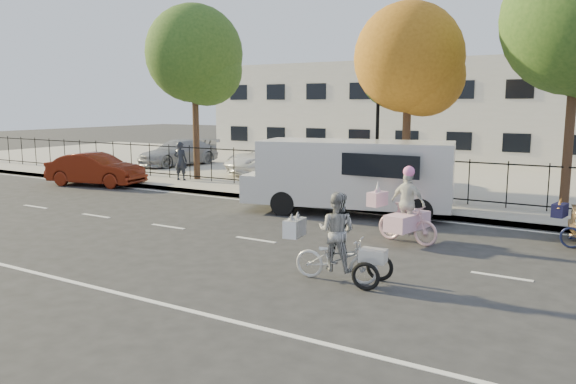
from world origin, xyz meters
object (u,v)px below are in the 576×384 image
Objects in this scene: pedestrian at (181,161)px; lot_car_a at (178,153)px; white_van at (352,174)px; lamppost at (378,113)px; lot_car_c at (392,170)px; unicorn_bike at (406,215)px; red_sedan at (96,169)px; lot_car_b at (274,159)px; zebra_trike at (337,247)px.

pedestrian is 0.35× the size of lot_car_a.
pedestrian is at bearing -38.55° from lot_car_a.
white_van is 9.48m from pedestrian.
lamppost reaches higher than lot_car_c.
unicorn_bike is 14.90m from red_sedan.
unicorn_bike reaches higher than lot_car_a.
pedestrian is at bearing -101.06° from lot_car_b.
white_van is 1.65× the size of red_sedan.
red_sedan is 8.07m from lot_car_b.
pedestrian reaches higher than lot_car_b.
lot_car_a is at bearing 139.75° from white_van.
lot_car_c is (-0.66, 3.26, -2.35)m from lamppost.
lamppost is 0.63× the size of white_van.
lot_car_b is (-6.88, 4.11, -2.26)m from lamppost.
lot_car_a is at bearing 168.45° from lot_car_c.
lot_car_a is at bearing -59.15° from pedestrian.
white_van is (-2.63, 6.45, 0.59)m from zebra_trike.
lot_car_b is at bearing 166.10° from lot_car_c.
lamppost is 9.49m from zebra_trike.
red_sedan is at bearing -159.44° from lot_car_c.
white_van is 4.12× the size of pedestrian.
lot_car_b is (-9.76, 9.20, 0.14)m from unicorn_bike.
pedestrian reaches higher than lot_car_a.
unicorn_bike is 13.00m from pedestrian.
lot_car_c is (8.41, 3.26, -0.22)m from pedestrian.
lot_car_b is at bearing 149.17° from lamppost.
lot_car_c is at bearing 3.06° from lot_car_a.
lot_car_c is (-0.78, 5.56, -0.51)m from white_van.
lamppost is 4.07m from lot_car_c.
lamppost is 2.20× the size of unicorn_bike.
red_sedan is at bearing 166.70° from white_van.
unicorn_bike is at bearing -113.73° from red_sedan.
lot_car_c is at bearing -170.98° from pedestrian.
unicorn_bike is 13.42m from lot_car_b.
zebra_trike reaches higher than lot_car_a.
pedestrian is (2.68, 2.33, 0.30)m from red_sedan.
zebra_trike is 15.86m from red_sedan.
lamppost is 14.13m from lot_car_a.
unicorn_bike is at bearing -73.21° from lot_car_c.
lot_car_c is (-3.54, 8.36, 0.05)m from unicorn_bike.
red_sedan is (-14.64, 2.77, -0.03)m from unicorn_bike.
zebra_trike is 0.41× the size of lot_car_b.
red_sedan is 0.88× the size of lot_car_a.
white_van is 1.84× the size of lot_car_c.
lot_car_b is 1.36× the size of lot_car_c.
lot_car_a is 12.61m from lot_car_c.
lamppost is 0.91× the size of lot_car_a.
red_sedan is 12.42m from lot_car_c.
lot_car_b is 6.28m from lot_car_c.
lot_car_a is 6.35m from lot_car_b.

